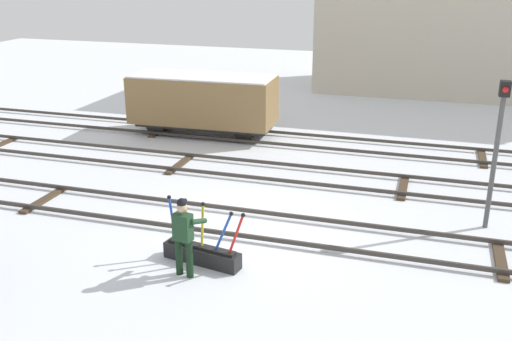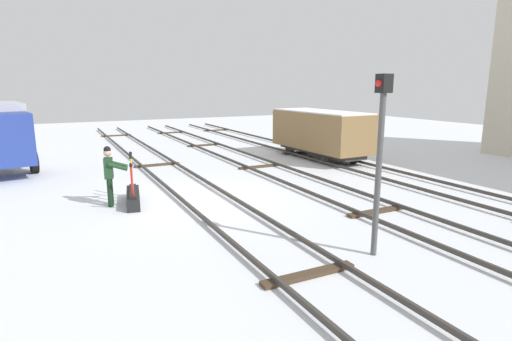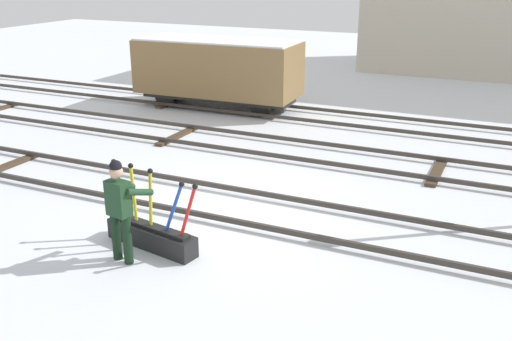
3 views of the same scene
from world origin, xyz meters
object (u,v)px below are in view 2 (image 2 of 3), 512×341
object	(u,v)px
rail_worker	(110,172)
signal_post	(380,147)
switch_lever_frame	(133,196)
freight_car_far_end	(320,131)

from	to	relation	value
rail_worker	signal_post	world-z (taller)	signal_post
switch_lever_frame	rail_worker	xyz separation A→B (m)	(-0.15, -0.58, 0.73)
signal_post	freight_car_far_end	bearing A→B (deg)	150.19
rail_worker	signal_post	size ratio (longest dim) A/B	0.48
freight_car_far_end	signal_post	bearing A→B (deg)	-31.75
signal_post	freight_car_far_end	xyz separation A→B (m)	(-9.75, 5.59, -0.94)
rail_worker	signal_post	distance (m)	7.65
switch_lever_frame	signal_post	bearing A→B (deg)	41.83
switch_lever_frame	rail_worker	bearing A→B (deg)	-94.22
switch_lever_frame	freight_car_far_end	distance (m)	10.12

